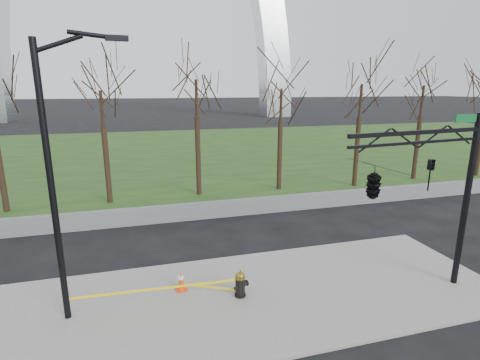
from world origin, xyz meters
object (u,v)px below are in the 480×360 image
object	(u,v)px
fire_hydrant	(240,284)
street_light	(58,167)
traffic_cone	(181,281)
traffic_signal_mast	(394,179)

from	to	relation	value
fire_hydrant	street_light	size ratio (longest dim) A/B	0.11
fire_hydrant	traffic_cone	xyz separation A→B (m)	(-1.83, 0.89, -0.09)
street_light	traffic_signal_mast	size ratio (longest dim) A/B	1.37
fire_hydrant	street_light	bearing A→B (deg)	154.63
street_light	traffic_cone	bearing A→B (deg)	4.99
street_light	traffic_signal_mast	xyz separation A→B (m)	(9.33, -1.86, -0.55)
traffic_signal_mast	fire_hydrant	bearing A→B (deg)	153.66
street_light	traffic_signal_mast	distance (m)	9.53
traffic_cone	street_light	world-z (taller)	street_light
traffic_signal_mast	traffic_cone	bearing A→B (deg)	151.86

